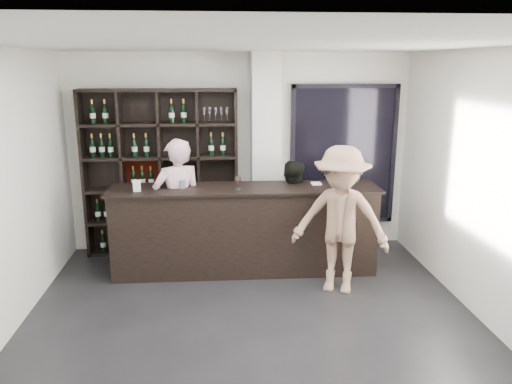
{
  "coord_description": "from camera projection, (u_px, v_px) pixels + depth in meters",
  "views": [
    {
      "loc": [
        -0.36,
        -4.57,
        2.72
      ],
      "look_at": [
        0.1,
        1.1,
        1.27
      ],
      "focal_mm": 35.0,
      "sensor_mm": 36.0,
      "label": 1
    }
  ],
  "objects": [
    {
      "name": "floor",
      "position": [
        255.0,
        338.0,
        5.12
      ],
      "size": [
        5.0,
        5.5,
        0.01
      ],
      "primitive_type": "cube",
      "color": "black",
      "rests_on": "ground"
    },
    {
      "name": "wine_shelf",
      "position": [
        161.0,
        173.0,
        7.2
      ],
      "size": [
        2.2,
        0.35,
        2.4
      ],
      "primitive_type": null,
      "color": "black",
      "rests_on": "floor"
    },
    {
      "name": "structural_column",
      "position": [
        265.0,
        156.0,
        7.17
      ],
      "size": [
        0.4,
        0.4,
        2.9
      ],
      "primitive_type": "cube",
      "color": "silver",
      "rests_on": "floor"
    },
    {
      "name": "glass_panel",
      "position": [
        343.0,
        155.0,
        7.49
      ],
      "size": [
        1.6,
        0.08,
        2.1
      ],
      "color": "black",
      "rests_on": "floor"
    },
    {
      "name": "tasting_counter",
      "position": [
        245.0,
        229.0,
        6.66
      ],
      "size": [
        3.53,
        0.73,
        1.17
      ],
      "rotation": [
        0.0,
        0.0,
        -0.01
      ],
      "color": "black",
      "rests_on": "floor"
    },
    {
      "name": "taster_pink",
      "position": [
        178.0,
        206.0,
        6.61
      ],
      "size": [
        0.77,
        0.63,
        1.8
      ],
      "primitive_type": "imported",
      "rotation": [
        0.0,
        0.0,
        3.49
      ],
      "color": "beige",
      "rests_on": "floor"
    },
    {
      "name": "taster_black",
      "position": [
        291.0,
        213.0,
        6.91
      ],
      "size": [
        0.8,
        0.67,
        1.46
      ],
      "primitive_type": "imported",
      "rotation": [
        0.0,
        0.0,
        2.97
      ],
      "color": "black",
      "rests_on": "floor"
    },
    {
      "name": "customer",
      "position": [
        340.0,
        220.0,
        5.99
      ],
      "size": [
        1.34,
        1.06,
        1.81
      ],
      "primitive_type": "imported",
      "rotation": [
        0.0,
        0.0,
        -0.38
      ],
      "color": "#9D775E",
      "rests_on": "floor"
    },
    {
      "name": "wine_glass",
      "position": [
        238.0,
        182.0,
        6.37
      ],
      "size": [
        0.1,
        0.1,
        0.21
      ],
      "primitive_type": null,
      "rotation": [
        0.0,
        0.0,
        0.22
      ],
      "color": "white",
      "rests_on": "tasting_counter"
    },
    {
      "name": "spit_cup",
      "position": [
        182.0,
        184.0,
        6.44
      ],
      "size": [
        0.09,
        0.09,
        0.12
      ],
      "primitive_type": "cylinder",
      "rotation": [
        0.0,
        0.0,
        0.06
      ],
      "color": "#9AAEBA",
      "rests_on": "tasting_counter"
    },
    {
      "name": "napkin_stack",
      "position": [
        316.0,
        184.0,
        6.68
      ],
      "size": [
        0.13,
        0.13,
        0.02
      ],
      "primitive_type": "cube",
      "rotation": [
        0.0,
        0.0,
        0.02
      ],
      "color": "white",
      "rests_on": "tasting_counter"
    },
    {
      "name": "card_stand",
      "position": [
        137.0,
        186.0,
        6.29
      ],
      "size": [
        0.1,
        0.06,
        0.14
      ],
      "primitive_type": "cube",
      "rotation": [
        0.0,
        0.0,
        0.18
      ],
      "color": "white",
      "rests_on": "tasting_counter"
    }
  ]
}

